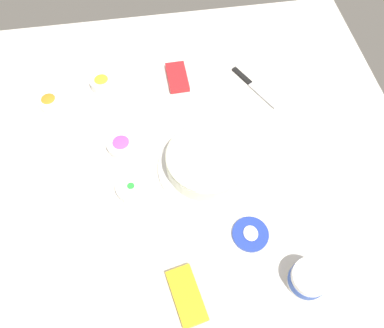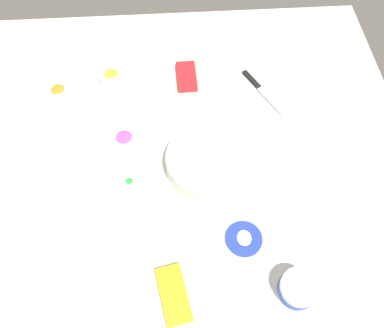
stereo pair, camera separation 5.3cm
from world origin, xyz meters
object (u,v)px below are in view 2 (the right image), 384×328
at_px(frosting_tub_lid, 244,239).
at_px(spreading_knife, 259,88).
at_px(sprinkle_bowl_rainbow, 124,139).
at_px(frosted_cake, 206,163).
at_px(candy_box_upper, 187,77).
at_px(sprinkle_bowl_green, 130,183).
at_px(frosting_tub, 298,289).
at_px(sprinkle_bowl_yellow, 112,76).
at_px(candy_box_lower, 174,295).
at_px(sprinkle_bowl_orange, 59,92).

distance_m(frosting_tub_lid, spreading_knife, 0.59).
relative_size(spreading_knife, sprinkle_bowl_rainbow, 2.23).
bearing_deg(frosted_cake, candy_box_upper, -174.33).
distance_m(spreading_knife, candy_box_upper, 0.27).
bearing_deg(sprinkle_bowl_green, frosting_tub, 51.83).
height_order(frosting_tub, candy_box_upper, frosting_tub).
xyz_separation_m(frosted_cake, sprinkle_bowl_yellow, (-0.41, -0.32, -0.02)).
distance_m(frosted_cake, frosting_tub, 0.45).
distance_m(frosting_tub, sprinkle_bowl_green, 0.58).
distance_m(frosting_tub, sprinkle_bowl_yellow, 0.96).
distance_m(spreading_knife, candy_box_lower, 0.80).
height_order(sprinkle_bowl_orange, sprinkle_bowl_rainbow, same).
bearing_deg(sprinkle_bowl_green, sprinkle_bowl_yellow, -170.50).
relative_size(frosting_tub, spreading_knife, 0.48).
xyz_separation_m(sprinkle_bowl_green, candy_box_upper, (-0.44, 0.20, -0.01)).
distance_m(frosting_tub_lid, sprinkle_bowl_green, 0.39).
bearing_deg(frosting_tub_lid, sprinkle_bowl_rainbow, -135.74).
bearing_deg(sprinkle_bowl_orange, sprinkle_bowl_yellow, 107.27).
relative_size(frosted_cake, sprinkle_bowl_yellow, 3.53).
xyz_separation_m(frosting_tub_lid, candy_box_upper, (-0.64, -0.13, 0.00)).
bearing_deg(sprinkle_bowl_orange, candy_box_lower, 27.83).
xyz_separation_m(sprinkle_bowl_orange, sprinkle_bowl_yellow, (-0.06, 0.19, 0.00)).
bearing_deg(candy_box_upper, sprinkle_bowl_orange, -85.44).
bearing_deg(candy_box_lower, sprinkle_bowl_green, -171.57).
bearing_deg(candy_box_upper, candy_box_lower, -7.42).
xyz_separation_m(frosting_tub_lid, sprinkle_bowl_yellow, (-0.65, -0.41, 0.02)).
xyz_separation_m(sprinkle_bowl_rainbow, candy_box_lower, (0.51, 0.14, -0.01)).
relative_size(frosting_tub, sprinkle_bowl_green, 1.07).
xyz_separation_m(spreading_knife, sprinkle_bowl_orange, (-0.02, -0.73, 0.01)).
height_order(frosting_tub, candy_box_lower, frosting_tub).
bearing_deg(candy_box_upper, sprinkle_bowl_green, -26.27).
xyz_separation_m(spreading_knife, sprinkle_bowl_rainbow, (0.21, -0.49, 0.01)).
bearing_deg(frosting_tub, spreading_knife, 178.74).
height_order(frosting_tub, frosting_tub_lid, frosting_tub).
distance_m(sprinkle_bowl_green, candy_box_lower, 0.37).
relative_size(frosted_cake, frosting_tub_lid, 2.87).
bearing_deg(sprinkle_bowl_rainbow, frosting_tub_lid, 44.26).
relative_size(spreading_knife, candy_box_lower, 1.40).
bearing_deg(frosted_cake, sprinkle_bowl_orange, -124.40).
bearing_deg(frosting_tub, candy_box_upper, -162.64).
xyz_separation_m(frosting_tub, sprinkle_bowl_orange, (-0.75, -0.72, -0.02)).
bearing_deg(frosting_tub_lid, candy_box_lower, -55.40).
distance_m(frosting_tub, sprinkle_bowl_rainbow, 0.71).
height_order(frosting_tub_lid, sprinkle_bowl_rainbow, sprinkle_bowl_rainbow).
relative_size(sprinkle_bowl_orange, candy_box_upper, 0.61).
xyz_separation_m(frosting_tub, candy_box_upper, (-0.80, -0.25, -0.03)).
relative_size(sprinkle_bowl_orange, sprinkle_bowl_green, 0.88).
relative_size(sprinkle_bowl_orange, sprinkle_bowl_rainbow, 0.87).
bearing_deg(sprinkle_bowl_green, candy_box_lower, 19.69).
distance_m(frosting_tub_lid, sprinkle_bowl_yellow, 0.77).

